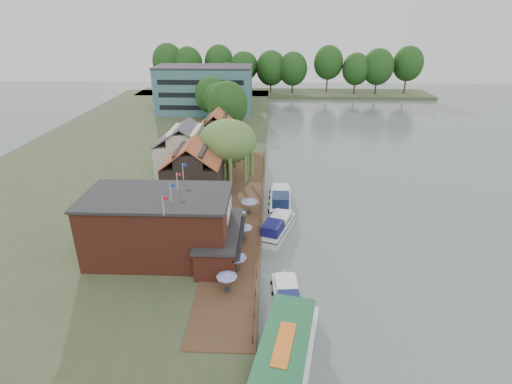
{
  "coord_description": "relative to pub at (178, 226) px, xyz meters",
  "views": [
    {
      "loc": [
        -4.12,
        -38.48,
        25.46
      ],
      "look_at": [
        -6.0,
        12.0,
        3.0
      ],
      "focal_mm": 28.0,
      "sensor_mm": 36.0,
      "label": 1
    }
  ],
  "objects": [
    {
      "name": "ground",
      "position": [
        14.0,
        1.0,
        -4.65
      ],
      "size": [
        260.0,
        260.0,
        0.0
      ],
      "primitive_type": "plane",
      "color": "slate",
      "rests_on": "ground"
    },
    {
      "name": "swan",
      "position": [
        10.31,
        -12.13,
        -4.43
      ],
      "size": [
        0.44,
        0.44,
        0.44
      ],
      "primitive_type": "sphere",
      "color": "white",
      "rests_on": "ground"
    },
    {
      "name": "cottage_a",
      "position": [
        -1.0,
        15.0,
        0.6
      ],
      "size": [
        8.6,
        7.6,
        8.5
      ],
      "primitive_type": null,
      "color": "black",
      "rests_on": "land_bank"
    },
    {
      "name": "umbrella_5",
      "position": [
        7.24,
        9.99,
        -2.36
      ],
      "size": [
        2.36,
        2.36,
        2.38
      ],
      "primitive_type": null,
      "color": "navy",
      "rests_on": "quay_deck"
    },
    {
      "name": "bank_tree_4",
      "position": [
        -3.32,
        86.29,
        2.12
      ],
      "size": [
        7.59,
        7.59,
        11.55
      ],
      "primitive_type": null,
      "color": "#143811",
      "rests_on": "land_bank"
    },
    {
      "name": "quay_rail",
      "position": [
        8.7,
        11.5,
        -3.15
      ],
      "size": [
        0.2,
        49.0,
        1.0
      ],
      "primitive_type": null,
      "color": "black",
      "rests_on": "land_bank"
    },
    {
      "name": "bank_tree_3",
      "position": [
        0.9,
        77.56,
        1.6
      ],
      "size": [
        6.08,
        6.08,
        10.5
      ],
      "primitive_type": null,
      "color": "#143811",
      "rests_on": "land_bank"
    },
    {
      "name": "tour_boat",
      "position": [
        10.95,
        -15.84,
        -2.97
      ],
      "size": [
        7.31,
        15.89,
        3.35
      ],
      "primitive_type": null,
      "rotation": [
        0.0,
        0.0,
        -0.2
      ],
      "color": "silver",
      "rests_on": "ground"
    },
    {
      "name": "land_bank",
      "position": [
        -16.0,
        36.0,
        -4.15
      ],
      "size": [
        50.0,
        140.0,
        1.0
      ],
      "primitive_type": "cube",
      "color": "#384728",
      "rests_on": "ground"
    },
    {
      "name": "bank_tree_2",
      "position": [
        -4.76,
        60.76,
        1.91
      ],
      "size": [
        7.82,
        7.82,
        11.11
      ],
      "primitive_type": null,
      "color": "#143811",
      "rests_on": "land_bank"
    },
    {
      "name": "bank_tree_1",
      "position": [
        -2.14,
        52.27,
        1.71
      ],
      "size": [
        6.32,
        6.32,
        10.71
      ],
      "primitive_type": null,
      "color": "#143811",
      "rests_on": "land_bank"
    },
    {
      "name": "cruiser_0",
      "position": [
        11.73,
        -6.8,
        -3.59
      ],
      "size": [
        3.52,
        9.07,
        2.11
      ],
      "primitive_type": null,
      "rotation": [
        0.0,
        0.0,
        0.07
      ],
      "color": "white",
      "rests_on": "ground"
    },
    {
      "name": "umbrella_4",
      "position": [
        6.09,
        6.56,
        -2.36
      ],
      "size": [
        1.95,
        1.95,
        2.38
      ],
      "primitive_type": null,
      "color": "#1C269B",
      "rests_on": "quay_deck"
    },
    {
      "name": "quay_deck",
      "position": [
        6.0,
        11.0,
        -3.6
      ],
      "size": [
        6.0,
        50.0,
        0.1
      ],
      "primitive_type": "cube",
      "color": "#47301E",
      "rests_on": "land_bank"
    },
    {
      "name": "pub",
      "position": [
        0.0,
        0.0,
        0.0
      ],
      "size": [
        20.0,
        11.0,
        7.3
      ],
      "primitive_type": null,
      "color": "maroon",
      "rests_on": "land_bank"
    },
    {
      "name": "cruiser_2",
      "position": [
        11.5,
        15.09,
        -3.38
      ],
      "size": [
        3.66,
        10.5,
        2.54
      ],
      "primitive_type": null,
      "rotation": [
        0.0,
        0.0,
        -0.03
      ],
      "color": "silver",
      "rests_on": "ground"
    },
    {
      "name": "bank_tree_0",
      "position": [
        1.0,
        44.14,
        2.57
      ],
      "size": [
        8.29,
        8.29,
        12.44
      ],
      "primitive_type": null,
      "color": "#143811",
      "rests_on": "land_bank"
    },
    {
      "name": "umbrella_3",
      "position": [
        6.93,
        3.01,
        -2.36
      ],
      "size": [
        2.08,
        2.08,
        2.38
      ],
      "primitive_type": null,
      "color": "navy",
      "rests_on": "quay_deck"
    },
    {
      "name": "cottage_c",
      "position": [
        0.0,
        34.0,
        0.6
      ],
      "size": [
        7.6,
        7.6,
        8.5
      ],
      "primitive_type": null,
      "color": "black",
      "rests_on": "land_bank"
    },
    {
      "name": "umbrella_1",
      "position": [
        6.54,
        -3.29,
        -2.36
      ],
      "size": [
        2.29,
        2.29,
        2.38
      ],
      "primitive_type": null,
      "color": "navy",
      "rests_on": "quay_deck"
    },
    {
      "name": "umbrella_0",
      "position": [
        5.97,
        -6.54,
        -2.36
      ],
      "size": [
        2.07,
        2.07,
        2.38
      ],
      "primitive_type": null,
      "color": "#1B2699",
      "rests_on": "quay_deck"
    },
    {
      "name": "cottage_b",
      "position": [
        -4.0,
        25.0,
        0.6
      ],
      "size": [
        9.6,
        8.6,
        8.5
      ],
      "primitive_type": null,
      "color": "beige",
      "rests_on": "land_bank"
    },
    {
      "name": "hotel_block",
      "position": [
        -8.0,
        71.0,
        2.5
      ],
      "size": [
        25.4,
        12.4,
        12.3
      ],
      "primitive_type": null,
      "color": "#38666B",
      "rests_on": "land_bank"
    },
    {
      "name": "umbrella_2",
      "position": [
        5.91,
        0.23,
        -2.36
      ],
      "size": [
        2.06,
        2.06,
        2.38
      ],
      "primitive_type": null,
      "color": "navy",
      "rests_on": "quay_deck"
    },
    {
      "name": "bank_tree_5",
      "position": [
        0.58,
        96.4,
        3.31
      ],
      "size": [
        7.59,
        7.59,
        13.93
      ],
      "primitive_type": null,
      "color": "#143811",
      "rests_on": "land_bank"
    },
    {
      "name": "willow",
      "position": [
        3.5,
        20.0,
        1.56
      ],
      "size": [
        8.6,
        8.6,
        10.43
      ],
      "primitive_type": null,
      "color": "#476B2D",
      "rests_on": "land_bank"
    },
    {
      "name": "cruiser_1",
      "position": [
        10.89,
        6.94,
        -3.49
      ],
      "size": [
        5.99,
        10.1,
        2.32
      ],
      "primitive_type": null,
      "rotation": [
        0.0,
        0.0,
        -0.32
      ],
      "color": "silver",
      "rests_on": "ground"
    }
  ]
}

